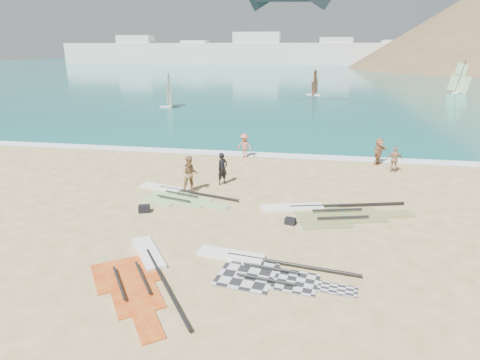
% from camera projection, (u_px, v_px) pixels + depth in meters
% --- Properties ---
extents(ground, '(300.00, 300.00, 0.00)m').
position_uv_depth(ground, '(255.00, 241.00, 14.99)').
color(ground, '#D7BA7D').
rests_on(ground, ground).
extents(sea, '(300.00, 240.00, 0.06)m').
position_uv_depth(sea, '(307.00, 67.00, 138.30)').
color(sea, '#0B4850').
rests_on(sea, ground).
extents(surf_line, '(300.00, 1.20, 0.04)m').
position_uv_depth(surf_line, '(280.00, 156.00, 26.48)').
color(surf_line, white).
rests_on(surf_line, ground).
extents(far_town, '(160.00, 8.00, 12.00)m').
position_uv_depth(far_town, '(268.00, 53.00, 156.24)').
color(far_town, white).
rests_on(far_town, ground).
extents(rig_grey, '(5.52, 2.56, 0.20)m').
position_uv_depth(rig_grey, '(258.00, 267.00, 13.07)').
color(rig_grey, '#242426').
rests_on(rig_grey, ground).
extents(rig_green, '(5.38, 2.88, 0.20)m').
position_uv_depth(rig_green, '(175.00, 194.00, 19.56)').
color(rig_green, '#4BB417').
rests_on(rig_green, ground).
extents(rig_orange, '(6.67, 3.50, 0.21)m').
position_uv_depth(rig_orange, '(325.00, 212.00, 17.48)').
color(rig_orange, orange).
rests_on(rig_orange, ground).
extents(rig_red, '(4.24, 5.49, 0.20)m').
position_uv_depth(rig_red, '(142.00, 272.00, 12.80)').
color(rig_red, '#BB2D08').
rests_on(rig_red, ground).
extents(gear_bag_near, '(0.57, 0.48, 0.31)m').
position_uv_depth(gear_bag_near, '(144.00, 209.00, 17.52)').
color(gear_bag_near, black).
rests_on(gear_bag_near, ground).
extents(gear_bag_far, '(0.50, 0.40, 0.26)m').
position_uv_depth(gear_bag_far, '(290.00, 221.00, 16.33)').
color(gear_bag_far, black).
rests_on(gear_bag_far, ground).
extents(person_wetsuit, '(0.70, 0.74, 1.69)m').
position_uv_depth(person_wetsuit, '(222.00, 169.00, 20.84)').
color(person_wetsuit, black).
rests_on(person_wetsuit, ground).
extents(beachgoer_left, '(1.12, 1.03, 1.85)m').
position_uv_depth(beachgoer_left, '(190.00, 174.00, 19.66)').
color(beachgoer_left, '#996E49').
rests_on(beachgoer_left, ground).
extents(beachgoer_mid, '(1.17, 0.89, 1.60)m').
position_uv_depth(beachgoer_mid, '(244.00, 146.00, 25.85)').
color(beachgoer_mid, '#B16457').
rests_on(beachgoer_mid, ground).
extents(beachgoer_back, '(0.90, 0.41, 1.49)m').
position_uv_depth(beachgoer_back, '(395.00, 160.00, 22.89)').
color(beachgoer_back, tan).
rests_on(beachgoer_back, ground).
extents(beachgoer_right, '(1.26, 1.56, 1.67)m').
position_uv_depth(beachgoer_right, '(379.00, 151.00, 24.35)').
color(beachgoer_right, '#AE754F').
rests_on(beachgoer_right, ground).
extents(windsurfer_left, '(2.21, 2.29, 4.08)m').
position_uv_depth(windsurfer_left, '(169.00, 97.00, 47.22)').
color(windsurfer_left, white).
rests_on(windsurfer_left, ground).
extents(windsurfer_centre, '(2.27, 2.53, 3.99)m').
position_uv_depth(windsurfer_centre, '(315.00, 87.00, 58.82)').
color(windsurfer_centre, white).
rests_on(windsurfer_centre, ground).
extents(windsurfer_right, '(2.75, 2.68, 4.99)m').
position_uv_depth(windsurfer_right, '(459.00, 84.00, 61.62)').
color(windsurfer_right, white).
rests_on(windsurfer_right, ground).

